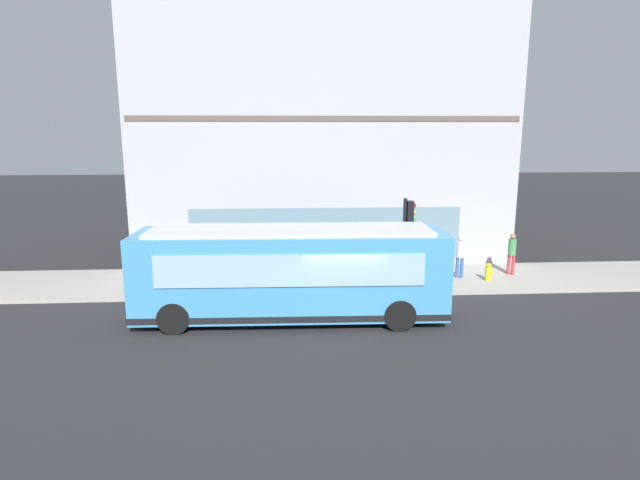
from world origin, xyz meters
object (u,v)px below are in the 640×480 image
(city_bus_nearside, at_px, (291,274))
(newspaper_vending_box, at_px, (177,280))
(pedestrian_by_light_pole, at_px, (220,265))
(fire_hydrant, at_px, (488,272))
(pedestrian_walking_along_curb, at_px, (323,264))
(pedestrian_near_hydrant, at_px, (512,251))
(pedestrian_near_building_entrance, at_px, (460,253))
(traffic_light_near_corner, at_px, (408,226))

(city_bus_nearside, bearing_deg, newspaper_vending_box, 57.14)
(pedestrian_by_light_pole, bearing_deg, fire_hydrant, -87.95)
(fire_hydrant, xyz_separation_m, pedestrian_walking_along_curb, (-0.29, 6.77, 0.51))
(pedestrian_near_hydrant, xyz_separation_m, pedestrian_near_building_entrance, (-0.35, 2.34, 0.01))
(fire_hydrant, xyz_separation_m, pedestrian_by_light_pole, (-0.38, 10.74, 0.56))
(city_bus_nearside, height_order, pedestrian_walking_along_curb, city_bus_nearside)
(city_bus_nearside, distance_m, pedestrian_near_building_entrance, 8.11)
(pedestrian_by_light_pole, bearing_deg, pedestrian_walking_along_curb, -88.58)
(pedestrian_near_building_entrance, bearing_deg, city_bus_nearside, 119.90)
(pedestrian_by_light_pole, bearing_deg, newspaper_vending_box, 102.62)
(fire_hydrant, height_order, newspaper_vending_box, newspaper_vending_box)
(fire_hydrant, xyz_separation_m, newspaper_vending_box, (-0.74, 12.34, 0.09))
(traffic_light_near_corner, bearing_deg, pedestrian_near_building_entrance, -63.77)
(fire_hydrant, bearing_deg, traffic_light_near_corner, 101.43)
(traffic_light_near_corner, relative_size, pedestrian_near_building_entrance, 1.97)
(pedestrian_by_light_pole, relative_size, newspaper_vending_box, 1.79)
(fire_hydrant, bearing_deg, city_bus_nearside, 113.58)
(pedestrian_near_building_entrance, relative_size, pedestrian_walking_along_curb, 1.15)
(traffic_light_near_corner, distance_m, pedestrian_walking_along_curb, 3.61)
(traffic_light_near_corner, height_order, pedestrian_near_building_entrance, traffic_light_near_corner)
(newspaper_vending_box, bearing_deg, fire_hydrant, -86.55)
(pedestrian_near_hydrant, xyz_separation_m, pedestrian_walking_along_curb, (-1.16, 8.09, -0.14))
(newspaper_vending_box, bearing_deg, traffic_light_near_corner, -89.84)
(city_bus_nearside, relative_size, pedestrian_walking_along_curb, 6.55)
(pedestrian_near_hydrant, bearing_deg, fire_hydrant, 123.76)
(fire_hydrant, relative_size, pedestrian_near_building_entrance, 0.42)
(city_bus_nearside, relative_size, pedestrian_by_light_pole, 6.27)
(traffic_light_near_corner, relative_size, pedestrian_walking_along_curb, 2.27)
(traffic_light_near_corner, xyz_separation_m, pedestrian_by_light_pole, (0.33, 7.18, -1.52))
(city_bus_nearside, relative_size, newspaper_vending_box, 11.22)
(traffic_light_near_corner, bearing_deg, pedestrian_walking_along_curb, 82.36)
(fire_hydrant, bearing_deg, pedestrian_near_hydrant, -56.24)
(pedestrian_by_light_pole, distance_m, pedestrian_walking_along_curb, 3.96)
(fire_hydrant, relative_size, pedestrian_near_hydrant, 0.42)
(city_bus_nearside, xyz_separation_m, pedestrian_walking_along_curb, (3.23, -1.28, -0.53))
(pedestrian_near_hydrant, relative_size, newspaper_vending_box, 1.95)
(traffic_light_near_corner, height_order, pedestrian_walking_along_curb, traffic_light_near_corner)
(pedestrian_near_building_entrance, xyz_separation_m, newspaper_vending_box, (-1.27, 11.31, -0.57))
(traffic_light_near_corner, bearing_deg, pedestrian_near_hydrant, -71.84)
(traffic_light_near_corner, distance_m, pedestrian_by_light_pole, 7.35)
(fire_hydrant, height_order, pedestrian_near_hydrant, pedestrian_near_hydrant)
(pedestrian_near_hydrant, distance_m, pedestrian_walking_along_curb, 8.17)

